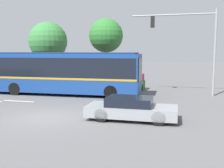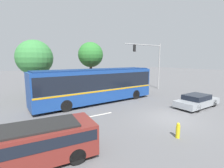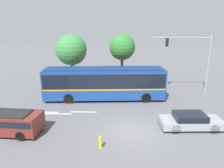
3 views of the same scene
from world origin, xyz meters
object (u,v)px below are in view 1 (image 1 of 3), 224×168
at_px(traffic_light_pole, 193,38).
at_px(street_tree_left, 48,41).
at_px(sedan_foreground, 131,109).
at_px(city_bus, 63,71).
at_px(street_tree_centre, 106,36).

relative_size(traffic_light_pole, street_tree_left, 1.02).
bearing_deg(sedan_foreground, city_bus, 135.66).
distance_m(city_bus, sedan_foreground, 9.33).
xyz_separation_m(traffic_light_pole, street_tree_left, (-14.55, 3.82, 0.01)).
height_order(sedan_foreground, street_tree_centre, street_tree_centre).
bearing_deg(street_tree_left, city_bus, -53.25).
height_order(traffic_light_pole, street_tree_left, traffic_light_pole).
bearing_deg(traffic_light_pole, street_tree_centre, -21.08).
bearing_deg(traffic_light_pole, street_tree_left, -14.72).
height_order(street_tree_left, street_tree_centre, street_tree_centre).
relative_size(city_bus, sedan_foreground, 2.70).
height_order(city_bus, street_tree_centre, street_tree_centre).
distance_m(city_bus, street_tree_centre, 6.54).
bearing_deg(street_tree_left, traffic_light_pole, -14.72).
xyz_separation_m(sedan_foreground, street_tree_left, (-11.51, 12.49, 3.88)).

